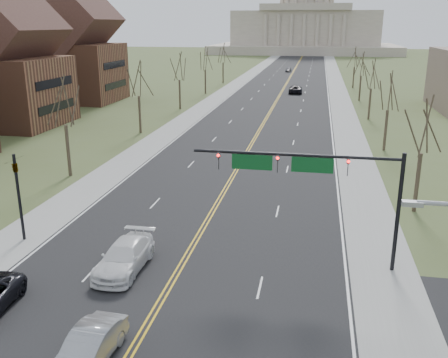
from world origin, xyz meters
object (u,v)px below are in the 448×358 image
at_px(car_sb_inner_lead, 89,348).
at_px(car_far_nb, 296,89).
at_px(car_far_sb, 289,70).
at_px(signal_mast, 311,173).
at_px(signal_left, 18,188).
at_px(car_sb_inner_second, 124,257).

height_order(car_sb_inner_lead, car_far_nb, car_far_nb).
distance_m(car_sb_inner_lead, car_far_sb, 138.92).
height_order(signal_mast, car_far_nb, signal_mast).
relative_size(signal_left, car_sb_inner_second, 1.04).
relative_size(car_sb_inner_lead, car_sb_inner_second, 0.81).
bearing_deg(car_far_sb, car_sb_inner_lead, -86.72).
bearing_deg(signal_mast, car_far_nb, 93.22).
relative_size(signal_left, car_sb_inner_lead, 1.29).
bearing_deg(car_far_sb, car_far_nb, -81.50).
distance_m(signal_mast, car_sb_inner_second, 12.03).
bearing_deg(signal_left, signal_mast, -0.00).
height_order(signal_mast, car_sb_inner_lead, signal_mast).
xyz_separation_m(signal_mast, car_sb_inner_lead, (-8.91, -11.28, -4.98)).
height_order(signal_mast, signal_left, signal_mast).
bearing_deg(car_far_nb, signal_mast, 91.91).
relative_size(signal_left, car_far_nb, 1.01).
bearing_deg(car_sb_inner_lead, signal_left, 134.98).
distance_m(car_far_nb, car_far_sb, 48.90).
relative_size(car_sb_inner_second, car_far_nb, 0.97).
bearing_deg(car_sb_inner_second, car_far_sb, 89.81).
xyz_separation_m(signal_mast, car_far_nb, (-4.45, 78.94, -4.92)).
xyz_separation_m(car_sb_inner_lead, car_far_nb, (4.47, 90.22, 0.06)).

